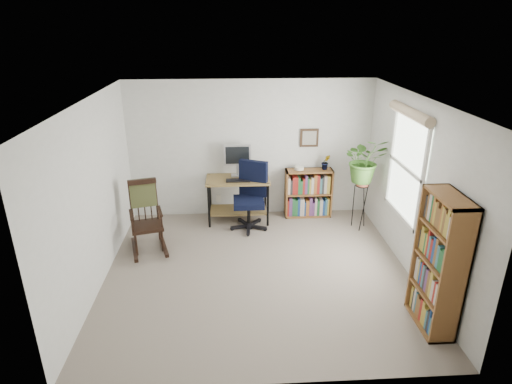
{
  "coord_description": "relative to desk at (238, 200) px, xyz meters",
  "views": [
    {
      "loc": [
        -0.33,
        -5.14,
        3.29
      ],
      "look_at": [
        0.0,
        0.4,
        1.05
      ],
      "focal_mm": 30.0,
      "sensor_mm": 36.0,
      "label": 1
    }
  ],
  "objects": [
    {
      "name": "wall_right",
      "position": [
        2.33,
        -1.7,
        0.81
      ],
      "size": [
        0.0,
        4.0,
        2.4
      ],
      "primitive_type": "cube",
      "color": "silver",
      "rests_on": "ground"
    },
    {
      "name": "floor",
      "position": [
        0.23,
        -1.7,
        -0.39
      ],
      "size": [
        4.2,
        4.0,
        0.0
      ],
      "primitive_type": "cube",
      "color": "gray",
      "rests_on": "ground"
    },
    {
      "name": "wall_front",
      "position": [
        0.23,
        -3.7,
        0.81
      ],
      "size": [
        4.2,
        0.0,
        2.4
      ],
      "primitive_type": "cube",
      "color": "silver",
      "rests_on": "ground"
    },
    {
      "name": "window",
      "position": [
        2.29,
        -1.4,
        1.01
      ],
      "size": [
        0.12,
        1.2,
        1.5
      ],
      "primitive_type": null,
      "color": "white",
      "rests_on": "wall_right"
    },
    {
      "name": "plant_stand",
      "position": [
        2.03,
        -0.42,
        0.06
      ],
      "size": [
        0.29,
        0.29,
        0.9
      ],
      "primitive_type": null,
      "rotation": [
        0.0,
        0.0,
        0.19
      ],
      "color": "black",
      "rests_on": "floor"
    },
    {
      "name": "spider_plant",
      "position": [
        2.03,
        -0.42,
        1.18
      ],
      "size": [
        1.69,
        1.87,
        1.46
      ],
      "primitive_type": "imported",
      "color": "#3C6D26",
      "rests_on": "plant_stand"
    },
    {
      "name": "tall_bookshelf",
      "position": [
        2.15,
        -2.91,
        0.42
      ],
      "size": [
        0.3,
        0.71,
        1.61
      ],
      "primitive_type": null,
      "color": "brown",
      "rests_on": "floor"
    },
    {
      "name": "potted_plant_small",
      "position": [
        1.53,
        0.13,
        0.53
      ],
      "size": [
        0.13,
        0.24,
        0.11
      ],
      "primitive_type": "imported",
      "color": "#3C6D26",
      "rests_on": "low_bookshelf"
    },
    {
      "name": "keyboard",
      "position": [
        0.0,
        -0.12,
        0.4
      ],
      "size": [
        0.4,
        0.15,
        0.02
      ],
      "primitive_type": "cube",
      "color": "black",
      "rests_on": "desk"
    },
    {
      "name": "desk",
      "position": [
        0.0,
        0.0,
        0.0
      ],
      "size": [
        1.08,
        0.59,
        0.78
      ],
      "primitive_type": null,
      "color": "olive",
      "rests_on": "floor"
    },
    {
      "name": "ceiling",
      "position": [
        0.23,
        -1.7,
        2.01
      ],
      "size": [
        4.2,
        4.0,
        0.0
      ],
      "primitive_type": "cube",
      "color": "silver",
      "rests_on": "ground"
    },
    {
      "name": "office_chair",
      "position": [
        0.17,
        -0.34,
        0.19
      ],
      "size": [
        0.82,
        0.82,
        1.15
      ],
      "primitive_type": null,
      "rotation": [
        0.0,
        0.0,
        -0.4
      ],
      "color": "black",
      "rests_on": "floor"
    },
    {
      "name": "low_bookshelf",
      "position": [
        1.25,
        0.12,
        0.05
      ],
      "size": [
        0.82,
        0.27,
        0.87
      ],
      "primitive_type": null,
      "color": "brown",
      "rests_on": "floor"
    },
    {
      "name": "rocking_chair",
      "position": [
        -1.4,
        -0.97,
        0.16
      ],
      "size": [
        0.8,
        1.07,
        1.1
      ],
      "primitive_type": null,
      "rotation": [
        0.0,
        0.0,
        0.26
      ],
      "color": "black",
      "rests_on": "floor"
    },
    {
      "name": "framed_picture",
      "position": [
        1.25,
        0.27,
        1.01
      ],
      "size": [
        0.32,
        0.04,
        0.32
      ],
      "primitive_type": null,
      "color": "black",
      "rests_on": "wall_back"
    },
    {
      "name": "wall_left",
      "position": [
        -1.87,
        -1.7,
        0.81
      ],
      "size": [
        0.0,
        4.0,
        2.4
      ],
      "primitive_type": "cube",
      "color": "silver",
      "rests_on": "ground"
    },
    {
      "name": "monitor",
      "position": [
        0.0,
        0.14,
        0.67
      ],
      "size": [
        0.46,
        0.16,
        0.56
      ],
      "primitive_type": null,
      "color": "#B0B0B4",
      "rests_on": "desk"
    },
    {
      "name": "wall_back",
      "position": [
        0.23,
        0.3,
        0.81
      ],
      "size": [
        4.2,
        0.0,
        2.4
      ],
      "primitive_type": "cube",
      "color": "silver",
      "rests_on": "ground"
    }
  ]
}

